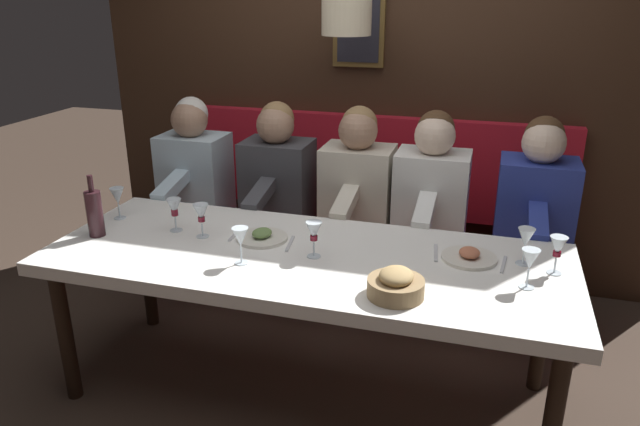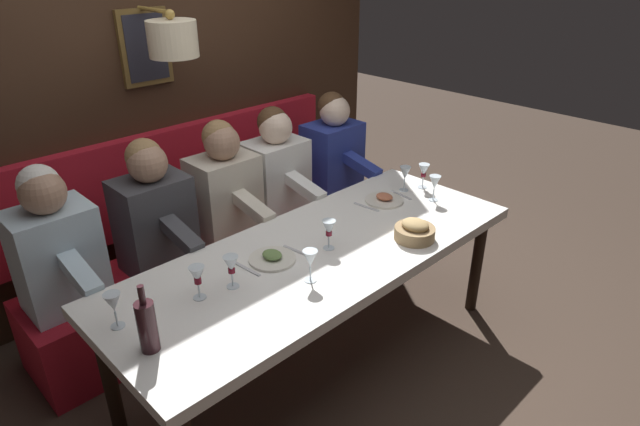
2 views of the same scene
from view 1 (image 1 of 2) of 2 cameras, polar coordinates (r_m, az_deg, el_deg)
The scene contains 21 objects.
ground_plane at distance 3.04m, azimuth -1.25°, elevation -16.67°, with size 12.00×12.00×0.00m, color #423328.
dining_table at distance 2.68m, azimuth -1.36°, elevation -5.16°, with size 0.90×2.33×0.74m.
banquette_bench at distance 3.65m, azimuth 2.99°, elevation -5.66°, with size 0.52×2.53×0.45m, color red.
back_wall_panel at distance 3.86m, azimuth 5.35°, elevation 13.51°, with size 0.59×3.73×2.90m.
diner_nearest at distance 3.35m, azimuth 20.03°, elevation 1.51°, with size 0.60×0.40×0.79m.
diner_near at distance 3.36m, azimuth 10.64°, elevation 2.46°, with size 0.60×0.40×0.79m.
diner_middle at distance 3.42m, azimuth 3.60°, elevation 3.12°, with size 0.60×0.40×0.79m.
diner_far at distance 3.55m, azimuth -4.12°, elevation 3.80°, with size 0.60×0.40×0.79m.
diner_farthest at distance 3.78m, azimuth -12.00°, elevation 4.42°, with size 0.60×0.40×0.79m.
place_setting_0 at distance 2.67m, azimuth 14.11°, elevation -4.05°, with size 0.24×0.32×0.05m.
place_setting_1 at distance 2.81m, azimuth -5.57°, elevation -2.25°, with size 0.24×0.32×0.05m.
wine_glass_0 at distance 2.45m, azimuth 19.48°, elevation -4.32°, with size 0.07×0.07×0.16m.
wine_glass_1 at distance 3.19m, azimuth -18.84°, elevation 1.48°, with size 0.07×0.07×0.16m.
wine_glass_2 at distance 2.94m, azimuth -13.80°, elevation 0.44°, with size 0.07×0.07×0.16m.
wine_glass_3 at distance 2.66m, azimuth 19.12°, elevation -2.35°, with size 0.07×0.07×0.16m.
wine_glass_4 at distance 2.58m, azimuth -0.60°, elevation -1.87°, with size 0.07×0.07×0.16m.
wine_glass_5 at distance 2.54m, azimuth -7.64°, elevation -2.41°, with size 0.07×0.07×0.16m.
wine_glass_6 at distance 2.61m, azimuth 21.83°, elevation -3.11°, with size 0.07×0.07×0.16m.
wine_glass_7 at distance 2.84m, azimuth -11.33°, elevation -0.10°, with size 0.07×0.07×0.16m.
wine_bottle at distance 3.00m, azimuth -20.80°, elevation 0.03°, with size 0.08×0.08×0.30m.
bread_bowl at distance 2.30m, azimuth 7.28°, elevation -6.83°, with size 0.22×0.22×0.12m.
Camera 1 is at (-2.30, -0.75, 1.85)m, focal length 33.38 mm.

